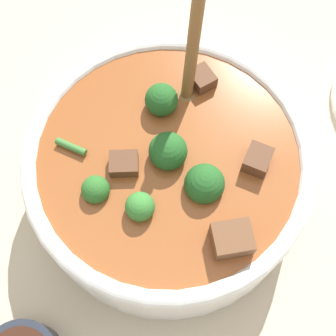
% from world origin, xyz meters
% --- Properties ---
extents(ground_plane, '(4.00, 4.00, 0.00)m').
position_xyz_m(ground_plane, '(0.00, 0.00, 0.00)').
color(ground_plane, '#C6B293').
extents(stew_bowl, '(0.28, 0.28, 0.24)m').
position_xyz_m(stew_bowl, '(0.00, 0.00, 0.06)').
color(stew_bowl, white).
rests_on(stew_bowl, ground_plane).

